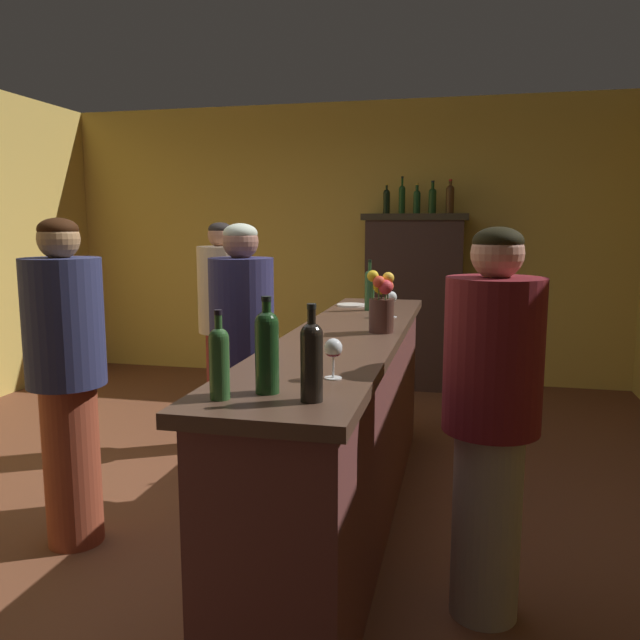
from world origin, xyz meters
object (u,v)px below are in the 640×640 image
(display_cabinet, at_px, (414,298))
(bar_counter, at_px, (345,428))
(display_bottle_midleft, at_px, (402,198))
(display_bottle_right, at_px, (450,198))
(display_bottle_midright, at_px, (432,199))
(display_bottle_left, at_px, (387,200))
(wine_bottle_syrah, at_px, (219,359))
(bartender, at_px, (491,411))
(cheese_plate, at_px, (351,305))
(patron_redhead, at_px, (222,325))
(patron_by_cabinet, at_px, (67,371))
(wine_bottle_pinot, at_px, (267,348))
(wine_bottle_chardonnay, at_px, (312,358))
(patron_in_navy, at_px, (243,352))
(display_bottle_center, at_px, (417,200))
(wine_bottle_malbec, at_px, (369,288))
(flower_arrangement, at_px, (382,302))
(wine_glass_front, at_px, (333,350))
(wine_glass_mid, at_px, (392,299))

(display_cabinet, bearing_deg, bar_counter, -92.18)
(display_cabinet, xyz_separation_m, display_bottle_midleft, (-0.13, 0.00, 0.95))
(display_bottle_midleft, relative_size, display_bottle_right, 1.11)
(display_cabinet, xyz_separation_m, display_bottle_midright, (0.15, -0.00, 0.93))
(bar_counter, bearing_deg, display_bottle_left, 93.20)
(wine_bottle_syrah, xyz_separation_m, bartender, (0.86, 0.65, -0.30))
(cheese_plate, bearing_deg, display_bottle_right, 73.02)
(display_bottle_right, height_order, patron_redhead, display_bottle_right)
(display_bottle_midleft, distance_m, patron_by_cabinet, 3.81)
(wine_bottle_pinot, distance_m, patron_by_cabinet, 1.45)
(wine_bottle_pinot, xyz_separation_m, patron_by_cabinet, (-1.24, 0.70, -0.30))
(patron_redhead, bearing_deg, wine_bottle_chardonnay, -25.84)
(wine_bottle_syrah, bearing_deg, patron_in_navy, 107.33)
(display_bottle_center, bearing_deg, wine_bottle_syrah, -93.70)
(display_cabinet, bearing_deg, wine_bottle_syrah, -93.61)
(wine_bottle_chardonnay, distance_m, display_bottle_right, 4.30)
(wine_bottle_malbec, distance_m, display_bottle_right, 2.24)
(display_bottle_midleft, xyz_separation_m, display_bottle_right, (0.44, -0.00, -0.00))
(patron_in_navy, bearing_deg, patron_by_cabinet, -135.53)
(flower_arrangement, relative_size, display_bottle_center, 1.13)
(patron_by_cabinet, bearing_deg, cheese_plate, 42.82)
(display_bottle_right, bearing_deg, flower_arrangement, -94.85)
(display_bottle_right, bearing_deg, wine_bottle_syrah, -97.74)
(wine_glass_front, bearing_deg, display_bottle_left, 94.38)
(display_bottle_midright, bearing_deg, flower_arrangement, -91.70)
(bar_counter, bearing_deg, wine_bottle_chardonnay, -84.15)
(wine_glass_front, xyz_separation_m, patron_by_cabinet, (-1.41, 0.46, -0.25))
(display_cabinet, distance_m, display_bottle_left, 0.97)
(cheese_plate, distance_m, patron_redhead, 0.92)
(wine_bottle_pinot, bearing_deg, wine_glass_front, 54.29)
(display_cabinet, distance_m, display_bottle_midleft, 0.96)
(wine_glass_mid, relative_size, display_bottle_right, 0.49)
(wine_bottle_syrah, xyz_separation_m, flower_arrangement, (0.33, 1.36, 0.03))
(wine_bottle_chardonnay, distance_m, patron_by_cabinet, 1.62)
(display_cabinet, relative_size, wine_bottle_syrah, 5.88)
(display_bottle_right, height_order, patron_by_cabinet, display_bottle_right)
(display_bottle_left, bearing_deg, wine_bottle_malbec, -85.72)
(wine_bottle_pinot, bearing_deg, wine_bottle_syrah, -139.25)
(wine_bottle_malbec, distance_m, display_bottle_left, 2.20)
(wine_bottle_chardonnay, height_order, display_bottle_midright, display_bottle_midright)
(bartender, bearing_deg, cheese_plate, -68.82)
(display_bottle_center, distance_m, patron_by_cabinet, 3.85)
(display_bottle_center, relative_size, patron_in_navy, 0.18)
(wine_glass_mid, xyz_separation_m, bartender, (0.53, -1.25, -0.29))
(bar_counter, distance_m, bartender, 1.02)
(wine_glass_mid, distance_m, flower_arrangement, 0.55)
(display_bottle_center, xyz_separation_m, display_bottle_right, (0.31, -0.00, 0.02))
(wine_glass_front, xyz_separation_m, display_bottle_midleft, (-0.16, 3.94, 0.69))
(display_bottle_midright, relative_size, display_bottle_right, 0.97)
(wine_bottle_chardonnay, bearing_deg, display_bottle_midright, 88.19)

